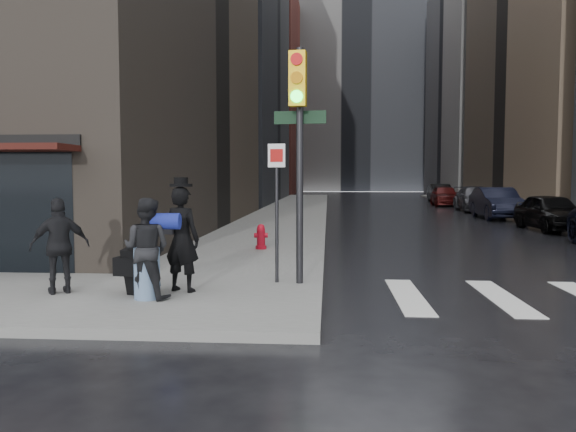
{
  "coord_description": "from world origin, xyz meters",
  "views": [
    {
      "loc": [
        2.09,
        -8.87,
        2.09
      ],
      "look_at": [
        1.28,
        2.42,
        1.3
      ],
      "focal_mm": 35.0,
      "sensor_mm": 36.0,
      "label": 1
    }
  ],
  "objects_px": {
    "man_greycoat": "(60,246)",
    "fire_hydrant": "(261,238)",
    "man_jeans": "(147,248)",
    "traffic_light": "(297,133)",
    "parked_car_4": "(445,196)",
    "parked_car_2": "(496,203)",
    "parked_car_5": "(440,193)",
    "parked_car_1": "(551,212)",
    "man_overcoat": "(173,243)",
    "parked_car_3": "(476,199)"
  },
  "relations": [
    {
      "from": "fire_hydrant",
      "to": "parked_car_4",
      "type": "distance_m",
      "value": 28.09
    },
    {
      "from": "man_overcoat",
      "to": "parked_car_3",
      "type": "distance_m",
      "value": 28.14
    },
    {
      "from": "traffic_light",
      "to": "parked_car_2",
      "type": "bearing_deg",
      "value": 70.57
    },
    {
      "from": "man_jeans",
      "to": "parked_car_5",
      "type": "bearing_deg",
      "value": -99.47
    },
    {
      "from": "man_jeans",
      "to": "parked_car_4",
      "type": "xyz_separation_m",
      "value": [
        11.26,
        32.45,
        -0.21
      ]
    },
    {
      "from": "parked_car_1",
      "to": "parked_car_3",
      "type": "xyz_separation_m",
      "value": [
        0.38,
        12.51,
        0.03
      ]
    },
    {
      "from": "parked_car_1",
      "to": "parked_car_5",
      "type": "relative_size",
      "value": 0.95
    },
    {
      "from": "man_greycoat",
      "to": "parked_car_1",
      "type": "xyz_separation_m",
      "value": [
        13.07,
        13.39,
        -0.22
      ]
    },
    {
      "from": "man_jeans",
      "to": "fire_hydrant",
      "type": "relative_size",
      "value": 2.39
    },
    {
      "from": "man_greycoat",
      "to": "traffic_light",
      "type": "xyz_separation_m",
      "value": [
        3.88,
        1.1,
        1.93
      ]
    },
    {
      "from": "man_greycoat",
      "to": "fire_hydrant",
      "type": "height_order",
      "value": "man_greycoat"
    },
    {
      "from": "fire_hydrant",
      "to": "parked_car_2",
      "type": "height_order",
      "value": "parked_car_2"
    },
    {
      "from": "parked_car_4",
      "to": "parked_car_5",
      "type": "xyz_separation_m",
      "value": [
        0.92,
        6.25,
        -0.0
      ]
    },
    {
      "from": "traffic_light",
      "to": "man_overcoat",
      "type": "bearing_deg",
      "value": -151.27
    },
    {
      "from": "fire_hydrant",
      "to": "parked_car_3",
      "type": "relative_size",
      "value": 0.13
    },
    {
      "from": "man_jeans",
      "to": "man_greycoat",
      "type": "distance_m",
      "value": 1.59
    },
    {
      "from": "parked_car_1",
      "to": "parked_car_2",
      "type": "height_order",
      "value": "parked_car_2"
    },
    {
      "from": "man_overcoat",
      "to": "parked_car_2",
      "type": "bearing_deg",
      "value": -101.12
    },
    {
      "from": "parked_car_5",
      "to": "parked_car_1",
      "type": "bearing_deg",
      "value": -90.29
    },
    {
      "from": "man_jeans",
      "to": "parked_car_1",
      "type": "relative_size",
      "value": 0.38
    },
    {
      "from": "fire_hydrant",
      "to": "parked_car_3",
      "type": "distance_m",
      "value": 22.67
    },
    {
      "from": "parked_car_4",
      "to": "parked_car_5",
      "type": "bearing_deg",
      "value": 85.71
    },
    {
      "from": "man_jeans",
      "to": "parked_car_5",
      "type": "distance_m",
      "value": 40.57
    },
    {
      "from": "man_greycoat",
      "to": "traffic_light",
      "type": "height_order",
      "value": "traffic_light"
    },
    {
      "from": "traffic_light",
      "to": "parked_car_1",
      "type": "bearing_deg",
      "value": 59.54
    },
    {
      "from": "man_overcoat",
      "to": "man_greycoat",
      "type": "height_order",
      "value": "man_overcoat"
    },
    {
      "from": "traffic_light",
      "to": "parked_car_1",
      "type": "distance_m",
      "value": 15.5
    },
    {
      "from": "man_overcoat",
      "to": "parked_car_5",
      "type": "height_order",
      "value": "man_overcoat"
    },
    {
      "from": "man_greycoat",
      "to": "man_overcoat",
      "type": "bearing_deg",
      "value": 156.05
    },
    {
      "from": "man_jeans",
      "to": "man_overcoat",
      "type": "bearing_deg",
      "value": -108.77
    },
    {
      "from": "man_overcoat",
      "to": "parked_car_5",
      "type": "relative_size",
      "value": 0.44
    },
    {
      "from": "parked_car_1",
      "to": "parked_car_2",
      "type": "xyz_separation_m",
      "value": [
        -0.24,
        6.25,
        0.06
      ]
    },
    {
      "from": "fire_hydrant",
      "to": "parked_car_2",
      "type": "distance_m",
      "value": 17.05
    },
    {
      "from": "man_overcoat",
      "to": "traffic_light",
      "type": "relative_size",
      "value": 0.46
    },
    {
      "from": "parked_car_1",
      "to": "fire_hydrant",
      "type": "bearing_deg",
      "value": -146.01
    },
    {
      "from": "traffic_light",
      "to": "fire_hydrant",
      "type": "bearing_deg",
      "value": 110.57
    },
    {
      "from": "man_overcoat",
      "to": "fire_hydrant",
      "type": "distance_m",
      "value": 5.79
    },
    {
      "from": "man_overcoat",
      "to": "parked_car_3",
      "type": "bearing_deg",
      "value": -95.94
    },
    {
      "from": "man_overcoat",
      "to": "parked_car_4",
      "type": "xyz_separation_m",
      "value": [
        10.98,
        31.89,
        -0.23
      ]
    },
    {
      "from": "man_jeans",
      "to": "parked_car_4",
      "type": "distance_m",
      "value": 34.34
    },
    {
      "from": "parked_car_1",
      "to": "parked_car_5",
      "type": "xyz_separation_m",
      "value": [
        0.67,
        25.01,
        0.02
      ]
    },
    {
      "from": "parked_car_3",
      "to": "parked_car_4",
      "type": "bearing_deg",
      "value": 97.99
    },
    {
      "from": "parked_car_2",
      "to": "parked_car_5",
      "type": "distance_m",
      "value": 18.78
    },
    {
      "from": "man_jeans",
      "to": "parked_car_1",
      "type": "xyz_separation_m",
      "value": [
        11.51,
        13.69,
        -0.23
      ]
    },
    {
      "from": "man_overcoat",
      "to": "parked_car_4",
      "type": "distance_m",
      "value": 33.73
    },
    {
      "from": "man_jeans",
      "to": "traffic_light",
      "type": "distance_m",
      "value": 3.31
    },
    {
      "from": "parked_car_4",
      "to": "parked_car_5",
      "type": "distance_m",
      "value": 6.32
    },
    {
      "from": "traffic_light",
      "to": "parked_car_3",
      "type": "xyz_separation_m",
      "value": [
        9.57,
        24.8,
        -2.12
      ]
    },
    {
      "from": "man_overcoat",
      "to": "fire_hydrant",
      "type": "relative_size",
      "value": 2.91
    },
    {
      "from": "parked_car_2",
      "to": "parked_car_4",
      "type": "distance_m",
      "value": 12.51
    }
  ]
}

